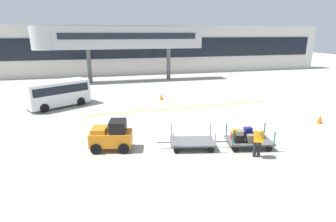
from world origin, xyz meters
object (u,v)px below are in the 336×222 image
(baggage_handler, at_px, (258,141))
(shuttle_van, at_px, (57,92))
(baggage_cart_middle, at_px, (247,138))
(safety_cone_near, at_px, (320,119))
(baggage_cart_lead, at_px, (192,142))
(safety_cone_far, at_px, (161,97))
(baggage_tug, at_px, (112,136))

(baggage_handler, distance_m, shuttle_van, 16.26)
(baggage_cart_middle, relative_size, safety_cone_near, 5.61)
(baggage_cart_lead, relative_size, baggage_handler, 1.97)
(safety_cone_near, xyz_separation_m, safety_cone_far, (-8.86, 9.03, 0.00))
(baggage_cart_middle, distance_m, safety_cone_near, 7.17)
(baggage_tug, relative_size, baggage_handler, 1.46)
(shuttle_van, relative_size, safety_cone_near, 9.26)
(baggage_cart_lead, bearing_deg, safety_cone_near, 10.10)
(baggage_cart_middle, relative_size, shuttle_van, 0.61)
(baggage_cart_middle, relative_size, safety_cone_far, 5.61)
(baggage_cart_lead, distance_m, safety_cone_far, 10.77)
(baggage_cart_lead, bearing_deg, baggage_tug, 168.42)
(safety_cone_far, bearing_deg, safety_cone_near, -45.54)
(baggage_tug, relative_size, safety_cone_near, 4.14)
(baggage_cart_middle, bearing_deg, baggage_handler, -96.53)
(baggage_cart_lead, bearing_deg, safety_cone_far, 85.93)
(baggage_handler, distance_m, safety_cone_near, 7.79)
(safety_cone_near, bearing_deg, baggage_cart_middle, -161.42)
(baggage_cart_lead, distance_m, baggage_handler, 3.28)
(baggage_handler, xyz_separation_m, shuttle_van, (-10.62, 12.30, 0.37))
(baggage_handler, distance_m, safety_cone_far, 12.70)
(baggage_tug, bearing_deg, shuttle_van, 111.76)
(shuttle_van, bearing_deg, baggage_cart_lead, -52.94)
(baggage_cart_middle, distance_m, safety_cone_far, 11.50)
(baggage_cart_lead, height_order, baggage_handler, baggage_handler)
(baggage_cart_middle, relative_size, baggage_handler, 1.97)
(baggage_cart_middle, height_order, baggage_handler, baggage_handler)
(baggage_cart_middle, height_order, safety_cone_far, baggage_cart_middle)
(baggage_handler, height_order, shuttle_van, shuttle_van)
(baggage_cart_middle, height_order, shuttle_van, shuttle_van)
(baggage_tug, xyz_separation_m, safety_cone_far, (4.84, 9.91, -0.48))
(baggage_tug, height_order, baggage_handler, baggage_tug)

